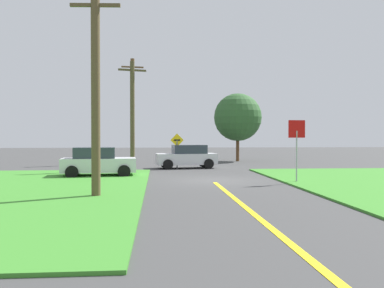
{
  "coord_description": "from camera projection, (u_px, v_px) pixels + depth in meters",
  "views": [
    {
      "loc": [
        -2.73,
        -20.65,
        2.23
      ],
      "look_at": [
        -0.76,
        3.15,
        1.77
      ],
      "focal_mm": 38.77,
      "sensor_mm": 36.0,
      "label": 1
    }
  ],
  "objects": [
    {
      "name": "utility_pole_mid",
      "position": [
        132.0,
        114.0,
        26.52
      ],
      "size": [
        1.77,
        0.57,
        7.01
      ],
      "color": "brown",
      "rests_on": "ground"
    },
    {
      "name": "utility_pole_near",
      "position": [
        96.0,
        91.0,
        14.94
      ],
      "size": [
        1.8,
        0.32,
        7.54
      ],
      "color": "brown",
      "rests_on": "ground"
    },
    {
      "name": "utility_pole_far",
      "position": [
        133.0,
        110.0,
        34.01
      ],
      "size": [
        1.8,
        0.4,
        8.58
      ],
      "color": "brown",
      "rests_on": "ground"
    },
    {
      "name": "lane_stripe_center",
      "position": [
        246.0,
        208.0,
        12.88
      ],
      "size": [
        0.2,
        14.0,
        0.01
      ],
      "primitive_type": "cube",
      "color": "yellow",
      "rests_on": "ground"
    },
    {
      "name": "car_approaching_junction",
      "position": [
        187.0,
        157.0,
        28.79
      ],
      "size": [
        4.31,
        2.31,
        1.62
      ],
      "rotation": [
        0.0,
        0.0,
        3.26
      ],
      "color": "silver",
      "rests_on": "ground"
    },
    {
      "name": "ground_plane",
      "position": [
        212.0,
        180.0,
        20.85
      ],
      "size": [
        120.0,
        120.0,
        0.0
      ],
      "primitive_type": "plane",
      "color": "#404040"
    },
    {
      "name": "stop_sign",
      "position": [
        297.0,
        138.0,
        19.61
      ],
      "size": [
        0.83,
        0.13,
        2.99
      ],
      "rotation": [
        0.0,
        0.0,
        3.25
      ],
      "color": "#9EA0A8",
      "rests_on": "ground"
    },
    {
      "name": "parked_car_near_building",
      "position": [
        98.0,
        162.0,
        22.79
      ],
      "size": [
        4.12,
        2.27,
        1.62
      ],
      "rotation": [
        0.0,
        0.0,
        0.09
      ],
      "color": "silver",
      "rests_on": "ground"
    },
    {
      "name": "oak_tree_left",
      "position": [
        238.0,
        117.0,
        36.79
      ],
      "size": [
        4.23,
        4.23,
        6.03
      ],
      "color": "brown",
      "rests_on": "ground"
    },
    {
      "name": "direction_sign",
      "position": [
        177.0,
        147.0,
        28.08
      ],
      "size": [
        0.9,
        0.15,
        2.41
      ],
      "color": "slate",
      "rests_on": "ground"
    }
  ]
}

